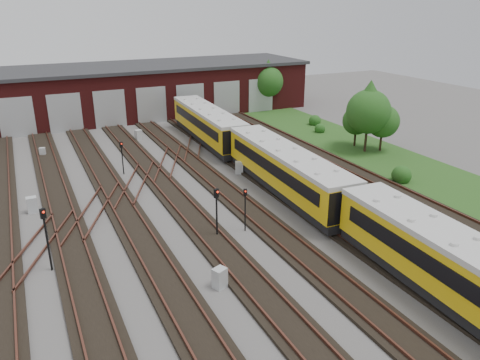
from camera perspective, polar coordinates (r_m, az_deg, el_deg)
name	(u,v)px	position (r m, az deg, el deg)	size (l,w,h in m)	color
ground	(261,253)	(28.08, 2.55, -8.86)	(120.00, 120.00, 0.00)	#4D4947
track_network	(254,247)	(28.41, 1.69, -8.22)	(30.40, 70.00, 0.33)	black
maintenance_shed	(116,91)	(63.42, -14.91, 10.44)	(51.00, 12.50, 6.35)	#531414
grass_verge	(390,161)	(46.04, 17.78, 2.27)	(8.00, 55.00, 0.05)	#1E4818
metro_train	(286,170)	(35.73, 5.64, 1.26)	(3.52, 47.77, 3.24)	black
signal_mast_0	(46,232)	(27.31, -22.59, -5.85)	(0.32, 0.31, 3.74)	black
signal_mast_1	(245,205)	(29.78, 0.64, -3.02)	(0.25, 0.23, 2.93)	black
signal_mast_2	(122,154)	(41.05, -14.20, 3.13)	(0.27, 0.25, 2.90)	black
signal_mast_3	(217,206)	(28.96, -2.87, -3.22)	(0.33, 0.32, 3.26)	black
relay_cabinet_0	(32,205)	(36.03, -24.01, -2.78)	(0.69, 0.57, 1.15)	#B6BABC
relay_cabinet_1	(43,152)	(48.95, -22.93, 3.17)	(0.51, 0.43, 0.85)	#B6BABC
relay_cabinet_2	(220,278)	(24.72, -2.49, -11.85)	(0.67, 0.56, 1.12)	#B6BABC
relay_cabinet_3	(138,135)	(51.67, -12.28, 5.38)	(0.67, 0.55, 1.11)	#B6BABC
relay_cabinet_4	(239,168)	(40.38, -0.10, 1.52)	(0.65, 0.54, 1.08)	#B6BABC
tree_0	(268,78)	(64.70, 3.45, 12.33)	(4.11, 4.11, 6.81)	black
tree_1	(383,117)	(48.03, 17.08, 7.31)	(3.21, 3.21, 5.32)	black
tree_2	(369,106)	(47.08, 15.45, 8.65)	(4.28, 4.28, 7.10)	black
tree_3	(357,117)	(49.11, 14.05, 7.41)	(2.84, 2.84, 4.71)	black
bush_0	(402,172)	(40.70, 19.12, 0.87)	(1.61, 1.61, 1.61)	#1A4313
bush_1	(320,127)	(54.30, 9.72, 6.35)	(1.19, 1.19, 1.19)	#1A4313
bush_2	(315,119)	(57.56, 9.12, 7.33)	(1.44, 1.44, 1.44)	#1A4313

